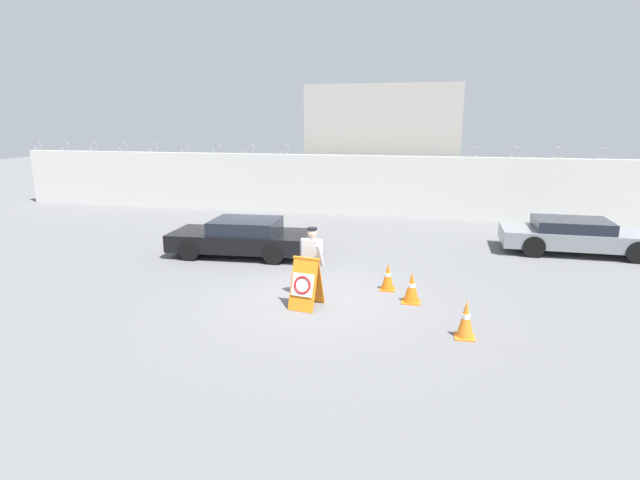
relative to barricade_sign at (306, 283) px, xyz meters
The scene contains 10 objects.
ground_plane 0.82m from the barricade_sign, 81.11° to the left, with size 90.00×90.00×0.00m, color slate.
perimeter_wall 11.74m from the barricade_sign, 89.57° to the left, with size 36.00×0.30×3.19m.
building_block 15.98m from the barricade_sign, 89.21° to the left, with size 7.23×6.25×5.89m.
barricade_sign is the anchor object (origin of this frame).
security_guard 0.74m from the barricade_sign, 89.65° to the left, with size 0.62×0.50×1.78m.
traffic_cone_near 2.43m from the barricade_sign, 43.67° to the left, with size 0.38×0.38×0.71m.
traffic_cone_mid 3.67m from the barricade_sign, 14.36° to the right, with size 0.39×0.39×0.80m.
traffic_cone_far 2.56m from the barricade_sign, 20.20° to the left, with size 0.43×0.43×0.75m.
parked_car_front_coupe 5.15m from the barricade_sign, 128.60° to the left, with size 4.47×2.20×1.18m.
parked_car_far_side 10.02m from the barricade_sign, 42.32° to the left, with size 4.80×1.99×1.13m.
Camera 1 is at (2.74, -11.20, 4.27)m, focal length 28.00 mm.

